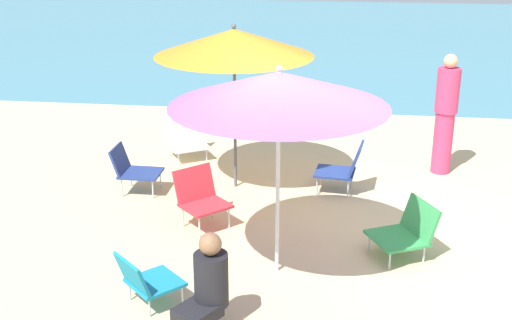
{
  "coord_description": "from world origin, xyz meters",
  "views": [
    {
      "loc": [
        0.07,
        -6.69,
        3.44
      ],
      "look_at": [
        -0.9,
        0.69,
        0.7
      ],
      "focal_mm": 47.76,
      "sensor_mm": 36.0,
      "label": 1
    }
  ],
  "objects_px": {
    "person_a": "(207,285)",
    "beach_chair_f": "(185,137)",
    "beach_chair_d": "(344,167)",
    "person_b": "(445,114)",
    "beach_chair_e": "(406,230)",
    "umbrella_purple": "(279,89)",
    "umbrella_orange": "(234,43)",
    "beach_chair_a": "(146,279)",
    "beach_chair_c": "(133,168)",
    "beach_chair_b": "(200,196)"
  },
  "relations": [
    {
      "from": "beach_chair_d",
      "to": "beach_chair_e",
      "type": "xyz_separation_m",
      "value": [
        0.67,
        -1.65,
        -0.06
      ]
    },
    {
      "from": "beach_chair_e",
      "to": "person_b",
      "type": "relative_size",
      "value": 0.47
    },
    {
      "from": "beach_chair_f",
      "to": "person_a",
      "type": "height_order",
      "value": "person_a"
    },
    {
      "from": "person_a",
      "to": "person_b",
      "type": "xyz_separation_m",
      "value": [
        2.46,
        4.17,
        0.39
      ]
    },
    {
      "from": "beach_chair_d",
      "to": "umbrella_orange",
      "type": "bearing_deg",
      "value": 6.34
    },
    {
      "from": "umbrella_orange",
      "to": "beach_chair_e",
      "type": "bearing_deg",
      "value": -38.38
    },
    {
      "from": "beach_chair_b",
      "to": "person_b",
      "type": "height_order",
      "value": "person_b"
    },
    {
      "from": "beach_chair_d",
      "to": "beach_chair_f",
      "type": "bearing_deg",
      "value": -18.29
    },
    {
      "from": "person_b",
      "to": "beach_chair_f",
      "type": "bearing_deg",
      "value": 151.25
    },
    {
      "from": "beach_chair_e",
      "to": "beach_chair_f",
      "type": "relative_size",
      "value": 0.98
    },
    {
      "from": "person_b",
      "to": "beach_chair_d",
      "type": "bearing_deg",
      "value": -172.11
    },
    {
      "from": "umbrella_orange",
      "to": "umbrella_purple",
      "type": "xyz_separation_m",
      "value": [
        0.77,
        -2.16,
        -0.02
      ]
    },
    {
      "from": "beach_chair_c",
      "to": "person_a",
      "type": "height_order",
      "value": "person_a"
    },
    {
      "from": "person_a",
      "to": "person_b",
      "type": "distance_m",
      "value": 4.86
    },
    {
      "from": "person_a",
      "to": "person_b",
      "type": "relative_size",
      "value": 0.55
    },
    {
      "from": "beach_chair_e",
      "to": "person_a",
      "type": "height_order",
      "value": "person_a"
    },
    {
      "from": "beach_chair_a",
      "to": "beach_chair_c",
      "type": "bearing_deg",
      "value": 63.34
    },
    {
      "from": "beach_chair_f",
      "to": "person_b",
      "type": "relative_size",
      "value": 0.48
    },
    {
      "from": "beach_chair_c",
      "to": "beach_chair_f",
      "type": "distance_m",
      "value": 1.47
    },
    {
      "from": "umbrella_purple",
      "to": "umbrella_orange",
      "type": "bearing_deg",
      "value": 109.59
    },
    {
      "from": "beach_chair_b",
      "to": "person_a",
      "type": "xyz_separation_m",
      "value": [
        0.5,
        -2.08,
        0.09
      ]
    },
    {
      "from": "beach_chair_a",
      "to": "beach_chair_d",
      "type": "bearing_deg",
      "value": 13.01
    },
    {
      "from": "beach_chair_b",
      "to": "beach_chair_d",
      "type": "xyz_separation_m",
      "value": [
        1.63,
        1.19,
        -0.01
      ]
    },
    {
      "from": "beach_chair_b",
      "to": "person_b",
      "type": "relative_size",
      "value": 0.44
    },
    {
      "from": "umbrella_purple",
      "to": "beach_chair_b",
      "type": "distance_m",
      "value": 2.06
    },
    {
      "from": "umbrella_purple",
      "to": "person_b",
      "type": "height_order",
      "value": "umbrella_purple"
    },
    {
      "from": "beach_chair_d",
      "to": "person_b",
      "type": "relative_size",
      "value": 0.4
    },
    {
      "from": "beach_chair_b",
      "to": "umbrella_purple",
      "type": "bearing_deg",
      "value": 1.0
    },
    {
      "from": "beach_chair_d",
      "to": "person_b",
      "type": "distance_m",
      "value": 1.68
    },
    {
      "from": "person_a",
      "to": "beach_chair_f",
      "type": "bearing_deg",
      "value": -133.15
    },
    {
      "from": "beach_chair_d",
      "to": "beach_chair_c",
      "type": "bearing_deg",
      "value": 13.9
    },
    {
      "from": "beach_chair_b",
      "to": "beach_chair_c",
      "type": "relative_size",
      "value": 1.2
    },
    {
      "from": "beach_chair_c",
      "to": "beach_chair_e",
      "type": "height_order",
      "value": "beach_chair_c"
    },
    {
      "from": "umbrella_purple",
      "to": "beach_chair_e",
      "type": "distance_m",
      "value": 2.13
    },
    {
      "from": "beach_chair_b",
      "to": "beach_chair_e",
      "type": "height_order",
      "value": "beach_chair_b"
    },
    {
      "from": "umbrella_purple",
      "to": "person_b",
      "type": "distance_m",
      "value": 3.79
    },
    {
      "from": "person_b",
      "to": "beach_chair_a",
      "type": "bearing_deg",
      "value": -154.72
    },
    {
      "from": "umbrella_purple",
      "to": "person_a",
      "type": "relative_size",
      "value": 2.32
    },
    {
      "from": "beach_chair_b",
      "to": "umbrella_orange",
      "type": "bearing_deg",
      "value": 125.28
    },
    {
      "from": "umbrella_orange",
      "to": "beach_chair_e",
      "type": "xyz_separation_m",
      "value": [
        2.08,
        -1.65,
        -1.62
      ]
    },
    {
      "from": "umbrella_purple",
      "to": "person_b",
      "type": "relative_size",
      "value": 1.27
    },
    {
      "from": "beach_chair_d",
      "to": "person_a",
      "type": "bearing_deg",
      "value": 77.46
    },
    {
      "from": "umbrella_orange",
      "to": "beach_chair_f",
      "type": "height_order",
      "value": "umbrella_orange"
    },
    {
      "from": "beach_chair_c",
      "to": "person_b",
      "type": "bearing_deg",
      "value": 17.68
    },
    {
      "from": "beach_chair_e",
      "to": "person_a",
      "type": "relative_size",
      "value": 0.85
    },
    {
      "from": "person_a",
      "to": "person_b",
      "type": "height_order",
      "value": "person_b"
    },
    {
      "from": "beach_chair_a",
      "to": "beach_chair_d",
      "type": "distance_m",
      "value": 3.45
    },
    {
      "from": "person_b",
      "to": "beach_chair_b",
      "type": "bearing_deg",
      "value": -170.75
    },
    {
      "from": "beach_chair_d",
      "to": "beach_chair_f",
      "type": "distance_m",
      "value": 2.57
    },
    {
      "from": "beach_chair_f",
      "to": "person_b",
      "type": "bearing_deg",
      "value": 55.63
    }
  ]
}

